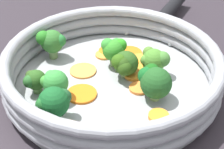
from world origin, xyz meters
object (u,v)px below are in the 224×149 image
object	(u,v)px
broccoli_floret_5	(51,41)
carrot_slice_9	(104,55)
carrot_slice_5	(139,88)
broccoli_floret_6	(54,83)
carrot_slice_3	(141,61)
carrot_slice_4	(129,53)
broccoli_floret_4	(54,102)
carrot_slice_1	(82,94)
broccoli_floret_3	(115,48)
carrot_slice_6	(128,63)
broccoli_floret_7	(124,64)
broccoli_floret_1	(154,81)
carrot_slice_7	(107,51)
broccoli_floret_0	(34,80)
skillet	(112,85)
broccoli_floret_2	(154,60)
carrot_slice_0	(83,71)
carrot_slice_8	(159,116)
carrot_slice_2	(136,72)

from	to	relation	value
broccoli_floret_5	carrot_slice_9	bearing A→B (deg)	-174.12
carrot_slice_5	broccoli_floret_6	world-z (taller)	broccoli_floret_6
carrot_slice_3	carrot_slice_4	bearing A→B (deg)	-51.05
broccoli_floret_4	broccoli_floret_6	distance (m)	0.05
carrot_slice_1	broccoli_floret_4	bearing A→B (deg)	61.40
carrot_slice_9	carrot_slice_4	bearing A→B (deg)	-172.08
broccoli_floret_3	carrot_slice_6	bearing A→B (deg)	178.57
broccoli_floret_7	carrot_slice_9	bearing A→B (deg)	-60.50
broccoli_floret_1	broccoli_floret_4	world-z (taller)	same
carrot_slice_5	broccoli_floret_5	xyz separation A→B (m)	(0.14, -0.08, 0.03)
carrot_slice_6	broccoli_floret_3	xyz separation A→B (m)	(0.02, -0.00, 0.03)
carrot_slice_3	broccoli_floret_3	bearing A→B (deg)	12.09
carrot_slice_5	carrot_slice_7	distance (m)	0.12
broccoli_floret_0	broccoli_floret_6	size ratio (longest dim) A/B	0.78
skillet	carrot_slice_4	distance (m)	0.09
carrot_slice_3	carrot_slice_9	distance (m)	0.06
carrot_slice_9	broccoli_floret_1	distance (m)	0.14
skillet	broccoli_floret_2	bearing A→B (deg)	-159.49
carrot_slice_4	carrot_slice_5	world-z (taller)	same
broccoli_floret_0	broccoli_floret_2	xyz separation A→B (m)	(-0.18, -0.05, 0.00)
carrot_slice_0	carrot_slice_6	size ratio (longest dim) A/B	1.16
carrot_slice_4	broccoli_floret_5	distance (m)	0.13
carrot_slice_6	broccoli_floret_3	size ratio (longest dim) A/B	0.77
carrot_slice_1	broccoli_floret_7	world-z (taller)	broccoli_floret_7
broccoli_floret_3	broccoli_floret_7	bearing A→B (deg)	113.56
broccoli_floret_2	broccoli_floret_3	world-z (taller)	broccoli_floret_3
carrot_slice_8	broccoli_floret_1	xyz separation A→B (m)	(0.01, -0.04, 0.03)
carrot_slice_0	carrot_slice_2	distance (m)	0.09
carrot_slice_6	broccoli_floret_6	world-z (taller)	broccoli_floret_6
carrot_slice_1	broccoli_floret_0	xyz separation A→B (m)	(0.07, -0.01, 0.02)
carrot_slice_2	carrot_slice_5	distance (m)	0.04
carrot_slice_1	carrot_slice_3	xyz separation A→B (m)	(-0.09, -0.09, 0.00)
broccoli_floret_6	broccoli_floret_0	bearing A→B (deg)	-24.26
skillet	carrot_slice_8	distance (m)	0.10
carrot_slice_0	carrot_slice_1	distance (m)	0.06
carrot_slice_2	broccoli_floret_0	distance (m)	0.16
broccoli_floret_4	broccoli_floret_5	bearing A→B (deg)	-79.49
carrot_slice_1	broccoli_floret_0	bearing A→B (deg)	-4.40
carrot_slice_5	broccoli_floret_4	world-z (taller)	broccoli_floret_4
carrot_slice_7	carrot_slice_5	bearing A→B (deg)	116.42
broccoli_floret_5	broccoli_floret_0	bearing A→B (deg)	83.54
carrot_slice_1	carrot_slice_5	world-z (taller)	same
carrot_slice_1	carrot_slice_5	xyz separation A→B (m)	(-0.08, -0.02, 0.00)
carrot_slice_5	broccoli_floret_1	distance (m)	0.04
broccoli_floret_2	broccoli_floret_5	size ratio (longest dim) A/B	0.90
carrot_slice_5	broccoli_floret_3	world-z (taller)	broccoli_floret_3
carrot_slice_4	broccoli_floret_4	bearing A→B (deg)	59.30
carrot_slice_4	carrot_slice_5	bearing A→B (deg)	98.03
carrot_slice_0	broccoli_floret_1	bearing A→B (deg)	150.06
broccoli_floret_1	broccoli_floret_3	bearing A→B (deg)	-55.60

